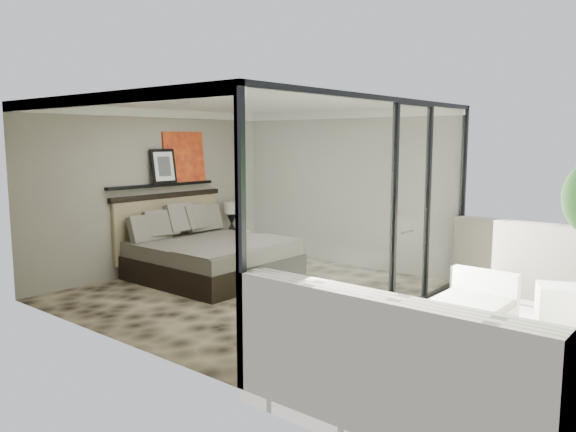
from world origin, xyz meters
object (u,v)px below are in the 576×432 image
Objects in this scene: bed at (209,255)px; nightstand at (233,245)px; ottoman at (558,304)px; table_lamp at (232,213)px; lounger at (459,320)px.

bed reaches higher than nightstand.
bed reaches higher than ottoman.
table_lamp reaches higher than ottoman.
lounger is at bearing -119.80° from ottoman.
lounger is (5.18, -1.44, -0.67)m from table_lamp.
lounger reaches higher than ottoman.
table_lamp reaches higher than lounger.
nightstand is 5.43m from lounger.
table_lamp is 5.96m from ottoman.
table_lamp is 0.33× the size of lounger.
bed reaches higher than lounger.
lounger reaches higher than nightstand.
ottoman is at bearing -1.39° from table_lamp.
bed is at bearing -49.59° from nightstand.
table_lamp is 1.19× the size of ottoman.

